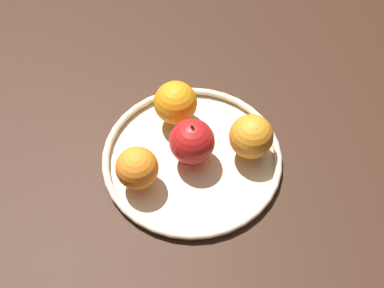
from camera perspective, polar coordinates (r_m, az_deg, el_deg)
name	(u,v)px	position (r cm, az deg, el deg)	size (l,w,h in cm)	color
ground_plane	(192,167)	(85.68, 0.00, -2.61)	(122.96, 122.96, 4.00)	#331D13
fruit_bowl	(192,157)	(83.23, 0.00, -1.54)	(30.03, 30.03, 1.80)	beige
apple	(191,141)	(79.55, -0.13, 0.39)	(7.40, 7.40, 8.20)	red
orange_back_left	(176,103)	(84.38, -1.90, 4.74)	(7.43, 7.43, 7.43)	orange
orange_back_right	(251,136)	(80.69, 6.78, 0.86)	(7.24, 7.24, 7.24)	orange
orange_center	(137,168)	(77.52, -6.31, -2.73)	(6.76, 6.76, 6.76)	orange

